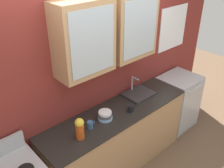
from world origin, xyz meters
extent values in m
plane|color=brown|center=(0.00, 0.00, 0.00)|extent=(10.00, 10.00, 0.00)
cube|color=maroon|center=(0.00, 0.35, 1.29)|extent=(4.64, 0.10, 2.57)
cube|color=#A87F56|center=(-0.36, 0.15, 1.96)|extent=(0.65, 0.30, 0.80)
cube|color=#9EADB7|center=(-0.36, -0.01, 1.96)|extent=(0.55, 0.01, 0.68)
cube|color=#A87F56|center=(0.36, 0.15, 1.96)|extent=(0.65, 0.30, 0.80)
cube|color=#9EADB7|center=(0.36, -0.01, 1.96)|extent=(0.55, 0.01, 0.68)
cube|color=white|center=(1.47, 0.29, 1.68)|extent=(0.65, 0.01, 0.68)
cube|color=#A87F56|center=(0.00, 0.00, 0.46)|extent=(2.14, 0.58, 0.91)
cube|color=black|center=(0.00, 0.00, 0.92)|extent=(2.17, 0.61, 0.02)
cube|color=#2D2D30|center=(0.51, 0.10, 0.95)|extent=(0.41, 0.33, 0.03)
cylinder|color=#ADAFB5|center=(0.51, 0.23, 1.07)|extent=(0.02, 0.02, 0.21)
cylinder|color=#ADAFB5|center=(0.51, 0.17, 1.17)|extent=(0.02, 0.12, 0.02)
cylinder|color=#8CB7E0|center=(-0.21, 0.00, 0.95)|extent=(0.19, 0.19, 0.04)
cylinder|color=#4C4C54|center=(-0.21, 0.00, 0.99)|extent=(0.17, 0.17, 0.05)
cylinder|color=white|center=(-0.21, 0.00, 1.02)|extent=(0.16, 0.16, 0.04)
cylinder|color=#BF4C19|center=(-0.65, -0.08, 1.02)|extent=(0.09, 0.09, 0.18)
sphere|color=yellow|center=(-0.65, -0.08, 1.15)|extent=(0.10, 0.10, 0.10)
cylinder|color=black|center=(0.14, -0.11, 0.98)|extent=(0.08, 0.08, 0.09)
torus|color=black|center=(0.18, -0.11, 0.99)|extent=(0.06, 0.01, 0.06)
cylinder|color=#38608C|center=(-0.46, -0.02, 0.98)|extent=(0.07, 0.07, 0.09)
torus|color=#38608C|center=(-0.42, -0.02, 0.98)|extent=(0.06, 0.01, 0.06)
cube|color=#ADAFB5|center=(1.42, 0.00, 0.47)|extent=(0.62, 0.55, 0.93)
cube|color=#ADAFB5|center=(1.42, -0.28, 0.47)|extent=(0.59, 0.01, 0.84)
cylinder|color=#ADAFB5|center=(1.42, -0.31, 0.87)|extent=(0.46, 0.02, 0.02)
camera|label=1|loc=(-1.85, -1.91, 2.84)|focal=40.46mm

